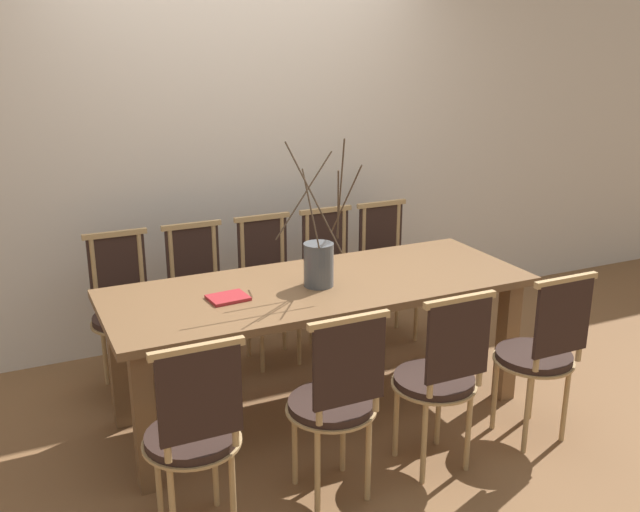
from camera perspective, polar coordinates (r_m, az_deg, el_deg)
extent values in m
plane|color=brown|center=(4.01, 0.00, -12.17)|extent=(16.00, 16.00, 0.00)
cube|color=beige|center=(4.72, -6.49, 6.92)|extent=(12.00, 0.06, 2.25)
cube|color=brown|center=(3.71, 0.00, -2.51)|extent=(2.22, 0.83, 0.04)
cube|color=brown|center=(3.32, -13.89, -12.66)|extent=(0.09, 0.09, 0.70)
cube|color=brown|center=(4.11, 14.74, -6.55)|extent=(0.09, 0.09, 0.70)
cube|color=brown|center=(3.86, -15.80, -8.30)|extent=(0.09, 0.09, 0.70)
cube|color=brown|center=(4.56, 9.82, -3.77)|extent=(0.09, 0.09, 0.70)
cylinder|color=black|center=(2.98, -10.21, -14.04)|extent=(0.38, 0.38, 0.04)
cylinder|color=tan|center=(2.99, -10.19, -14.42)|extent=(0.40, 0.40, 0.01)
cylinder|color=tan|center=(3.18, -12.81, -16.89)|extent=(0.03, 0.03, 0.43)
cylinder|color=tan|center=(3.22, -8.41, -16.07)|extent=(0.03, 0.03, 0.43)
cylinder|color=tan|center=(2.98, -11.70, -19.39)|extent=(0.03, 0.03, 0.43)
cylinder|color=tan|center=(3.03, -6.98, -18.45)|extent=(0.03, 0.03, 0.43)
cylinder|color=tan|center=(2.69, -12.33, -11.81)|extent=(0.03, 0.03, 0.45)
cylinder|color=tan|center=(2.75, -6.90, -10.84)|extent=(0.03, 0.03, 0.45)
cube|color=black|center=(2.70, -9.58, -10.96)|extent=(0.32, 0.02, 0.36)
cube|color=tan|center=(2.63, -9.82, -7.32)|extent=(0.36, 0.03, 0.03)
cylinder|color=black|center=(3.16, 0.89, -11.74)|extent=(0.38, 0.38, 0.04)
cylinder|color=tan|center=(3.17, 0.89, -12.11)|extent=(0.40, 0.40, 0.01)
cylinder|color=tan|center=(3.33, -2.04, -14.70)|extent=(0.03, 0.03, 0.43)
cylinder|color=tan|center=(3.42, 1.84, -13.77)|extent=(0.03, 0.03, 0.43)
cylinder|color=tan|center=(3.14, -0.21, -16.87)|extent=(0.03, 0.03, 0.43)
cylinder|color=tan|center=(3.23, 3.88, -15.79)|extent=(0.03, 0.03, 0.43)
cylinder|color=tan|center=(2.87, -0.07, -9.48)|extent=(0.03, 0.03, 0.45)
cylinder|color=tan|center=(2.97, 4.58, -8.47)|extent=(0.03, 0.03, 0.45)
cube|color=black|center=(2.90, 2.35, -8.62)|extent=(0.32, 0.02, 0.36)
cube|color=tan|center=(2.83, 2.36, -5.17)|extent=(0.36, 0.03, 0.03)
cylinder|color=black|center=(3.40, 9.11, -9.73)|extent=(0.38, 0.38, 0.04)
cylinder|color=tan|center=(3.41, 9.09, -10.08)|extent=(0.40, 0.40, 0.01)
cylinder|color=tan|center=(3.54, 6.11, -12.67)|extent=(0.03, 0.03, 0.43)
cylinder|color=tan|center=(3.66, 9.47, -11.75)|extent=(0.03, 0.03, 0.43)
cylinder|color=tan|center=(3.36, 8.33, -14.52)|extent=(0.03, 0.03, 0.43)
cylinder|color=tan|center=(3.49, 11.78, -13.46)|extent=(0.03, 0.03, 0.43)
cylinder|color=tan|center=(3.11, 8.94, -7.47)|extent=(0.03, 0.03, 0.45)
cylinder|color=tan|center=(3.25, 12.83, -6.54)|extent=(0.03, 0.03, 0.45)
cube|color=black|center=(3.16, 11.01, -6.66)|extent=(0.32, 0.02, 0.36)
cube|color=tan|center=(3.10, 11.16, -3.46)|extent=(0.36, 0.03, 0.03)
cylinder|color=black|center=(3.74, 16.73, -7.66)|extent=(0.38, 0.38, 0.04)
cylinder|color=tan|center=(3.75, 16.70, -7.99)|extent=(0.40, 0.40, 0.01)
cylinder|color=tan|center=(3.85, 13.82, -10.49)|extent=(0.03, 0.03, 0.43)
cylinder|color=tan|center=(3.99, 16.61, -9.65)|extent=(0.03, 0.03, 0.43)
cylinder|color=tan|center=(3.68, 16.23, -12.02)|extent=(0.03, 0.03, 0.43)
cylinder|color=tan|center=(3.84, 19.04, -11.06)|extent=(0.03, 0.03, 0.43)
cylinder|color=tan|center=(3.45, 17.18, -5.45)|extent=(0.03, 0.03, 0.45)
cylinder|color=tan|center=(3.62, 20.29, -4.66)|extent=(0.03, 0.03, 0.45)
cube|color=black|center=(3.52, 18.87, -4.74)|extent=(0.32, 0.02, 0.36)
cube|color=tan|center=(3.46, 19.11, -1.84)|extent=(0.36, 0.03, 0.03)
cylinder|color=black|center=(4.17, -15.21, -4.81)|extent=(0.38, 0.38, 0.04)
cylinder|color=tan|center=(4.18, -15.19, -5.11)|extent=(0.40, 0.40, 0.01)
cylinder|color=tan|center=(4.17, -12.99, -8.09)|extent=(0.03, 0.03, 0.43)
cylinder|color=tan|center=(4.14, -16.32, -8.60)|extent=(0.03, 0.03, 0.43)
cylinder|color=tan|center=(4.39, -13.70, -6.81)|extent=(0.03, 0.03, 0.43)
cylinder|color=tan|center=(4.36, -16.86, -7.28)|extent=(0.03, 0.03, 0.43)
cylinder|color=tan|center=(4.26, -14.13, -0.79)|extent=(0.03, 0.03, 0.45)
cylinder|color=tan|center=(4.22, -17.62, -1.25)|extent=(0.03, 0.03, 0.45)
cube|color=black|center=(4.24, -15.91, -0.71)|extent=(0.32, 0.02, 0.36)
cube|color=tan|center=(4.18, -16.11, 1.70)|extent=(0.36, 0.03, 0.03)
cylinder|color=black|center=(4.26, -9.35, -3.95)|extent=(0.38, 0.38, 0.04)
cylinder|color=tan|center=(4.27, -9.34, -4.24)|extent=(0.40, 0.40, 0.01)
cylinder|color=tan|center=(4.27, -7.16, -7.14)|extent=(0.03, 0.03, 0.43)
cylinder|color=tan|center=(4.21, -10.34, -7.67)|extent=(0.03, 0.03, 0.43)
cylinder|color=tan|center=(4.49, -8.14, -5.94)|extent=(0.03, 0.03, 0.43)
cylinder|color=tan|center=(4.43, -11.18, -6.42)|extent=(0.03, 0.03, 0.43)
cylinder|color=tan|center=(4.36, -8.44, -0.03)|extent=(0.03, 0.03, 0.45)
cylinder|color=tan|center=(4.29, -11.79, -0.48)|extent=(0.03, 0.03, 0.45)
cube|color=black|center=(4.32, -10.14, 0.05)|extent=(0.32, 0.02, 0.36)
cube|color=tan|center=(4.27, -10.25, 2.43)|extent=(0.36, 0.03, 0.03)
cylinder|color=black|center=(4.39, -3.81, -3.10)|extent=(0.38, 0.38, 0.04)
cylinder|color=tan|center=(4.40, -3.80, -3.38)|extent=(0.40, 0.40, 0.01)
cylinder|color=tan|center=(4.41, -1.68, -6.17)|extent=(0.03, 0.03, 0.43)
cylinder|color=tan|center=(4.33, -4.67, -6.71)|extent=(0.03, 0.03, 0.43)
cylinder|color=tan|center=(4.62, -2.89, -5.06)|extent=(0.03, 0.03, 0.43)
cylinder|color=tan|center=(4.54, -5.76, -5.55)|extent=(0.03, 0.03, 0.43)
cylinder|color=tan|center=(4.50, -3.06, 0.70)|extent=(0.03, 0.03, 0.45)
cylinder|color=tan|center=(4.41, -6.22, 0.27)|extent=(0.03, 0.03, 0.45)
cube|color=black|center=(4.45, -4.65, 0.78)|extent=(0.32, 0.02, 0.36)
cube|color=tan|center=(4.39, -4.69, 3.10)|extent=(0.36, 0.03, 0.03)
cylinder|color=black|center=(4.55, 1.31, -2.28)|extent=(0.38, 0.38, 0.04)
cylinder|color=tan|center=(4.56, 1.31, -2.56)|extent=(0.40, 0.40, 0.01)
cylinder|color=tan|center=(4.59, 3.34, -5.23)|extent=(0.03, 0.03, 0.43)
cylinder|color=tan|center=(4.49, 0.58, -5.76)|extent=(0.03, 0.03, 0.43)
cylinder|color=tan|center=(4.79, 1.95, -4.21)|extent=(0.03, 0.03, 0.43)
cylinder|color=tan|center=(4.69, -0.72, -4.68)|extent=(0.03, 0.03, 0.43)
cylinder|color=tan|center=(4.67, 1.91, 1.36)|extent=(0.03, 0.03, 0.45)
cylinder|color=tan|center=(4.56, -1.04, 0.96)|extent=(0.03, 0.03, 0.45)
cube|color=black|center=(4.61, 0.42, 1.45)|extent=(0.32, 0.02, 0.36)
cube|color=tan|center=(4.56, 0.45, 3.69)|extent=(0.36, 0.03, 0.03)
cylinder|color=black|center=(4.74, 5.77, -1.55)|extent=(0.38, 0.38, 0.04)
cylinder|color=tan|center=(4.75, 5.76, -1.82)|extent=(0.40, 0.40, 0.01)
cylinder|color=tan|center=(4.78, 7.70, -4.38)|extent=(0.03, 0.03, 0.43)
cylinder|color=tan|center=(4.66, 5.16, -4.88)|extent=(0.03, 0.03, 0.43)
cylinder|color=tan|center=(4.98, 6.19, -3.44)|extent=(0.03, 0.03, 0.43)
cylinder|color=tan|center=(4.86, 3.71, -3.90)|extent=(0.03, 0.03, 0.43)
cylinder|color=tan|center=(4.86, 6.23, 1.92)|extent=(0.03, 0.03, 0.45)
cylinder|color=tan|center=(4.74, 3.51, 1.57)|extent=(0.03, 0.03, 0.45)
cube|color=black|center=(4.80, 4.87, 2.02)|extent=(0.32, 0.02, 0.36)
cube|color=tan|center=(4.75, 4.95, 4.19)|extent=(0.36, 0.03, 0.03)
cylinder|color=#4C5156|center=(3.64, -0.11, -0.70)|extent=(0.15, 0.15, 0.23)
cylinder|color=#473828|center=(3.55, 1.65, 5.28)|extent=(0.08, 0.22, 0.55)
cylinder|color=#473828|center=(3.40, -0.49, 4.66)|extent=(0.24, 0.17, 0.54)
cylinder|color=#473828|center=(3.62, 2.07, 4.46)|extent=(0.02, 0.31, 0.42)
cylinder|color=#473828|center=(3.51, -0.74, 3.81)|extent=(0.05, 0.11, 0.39)
cylinder|color=#473828|center=(3.69, -1.30, 4.87)|extent=(0.33, 0.02, 0.44)
cylinder|color=#473828|center=(3.55, 1.46, 4.04)|extent=(0.10, 0.18, 0.40)
cube|color=maroon|center=(3.51, -7.37, -3.33)|extent=(0.20, 0.17, 0.02)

